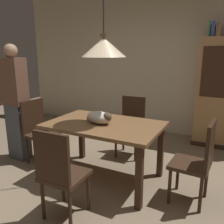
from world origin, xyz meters
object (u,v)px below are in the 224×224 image
(chair_right_side, at_px, (198,159))
(chair_far_back, at_px, (131,123))
(dining_table, at_px, (104,131))
(book_blue_wide, at_px, (214,29))
(pendant_lamp, at_px, (104,47))
(chair_left_side, at_px, (38,128))
(book_brown_thick, at_px, (219,30))
(person_standing, at_px, (16,103))
(book_green_slim, at_px, (210,29))
(cat_sleeping, at_px, (100,117))
(chair_near_front, at_px, (60,171))

(chair_right_side, xyz_separation_m, chair_far_back, (-1.13, 0.88, 0.00))
(dining_table, height_order, book_blue_wide, book_blue_wide)
(chair_far_back, bearing_deg, pendant_lamp, -89.75)
(chair_left_side, relative_size, book_brown_thick, 3.88)
(dining_table, xyz_separation_m, book_blue_wide, (0.98, 1.94, 1.32))
(book_brown_thick, bearing_deg, person_standing, -141.78)
(pendant_lamp, distance_m, person_standing, 1.67)
(pendant_lamp, relative_size, person_standing, 0.75)
(chair_right_side, bearing_deg, chair_left_side, 179.66)
(pendant_lamp, distance_m, book_brown_thick, 2.23)
(chair_left_side, xyz_separation_m, book_green_slim, (2.05, 1.93, 1.47))
(chair_right_side, distance_m, cat_sleeping, 1.22)
(chair_left_side, height_order, pendant_lamp, pendant_lamp)
(pendant_lamp, relative_size, book_green_slim, 5.00)
(dining_table, relative_size, pendant_lamp, 1.08)
(chair_near_front, relative_size, chair_far_back, 1.00)
(book_brown_thick, bearing_deg, cat_sleeping, -119.38)
(chair_left_side, height_order, chair_far_back, same)
(chair_left_side, relative_size, book_blue_wide, 3.88)
(dining_table, xyz_separation_m, chair_near_front, (0.00, -0.88, -0.14))
(chair_far_back, xyz_separation_m, book_blue_wide, (0.99, 1.06, 1.46))
(dining_table, height_order, chair_left_side, chair_left_side)
(cat_sleeping, distance_m, book_green_slim, 2.48)
(chair_right_side, relative_size, book_green_slim, 3.58)
(chair_left_side, distance_m, chair_far_back, 1.42)
(chair_left_side, distance_m, pendant_lamp, 1.61)
(book_blue_wide, bearing_deg, pendant_lamp, -116.92)
(dining_table, xyz_separation_m, chair_right_side, (1.13, -0.00, -0.14))
(book_green_slim, xyz_separation_m, book_blue_wide, (0.06, 0.00, -0.01))
(chair_near_front, height_order, book_green_slim, book_green_slim)
(chair_left_side, xyz_separation_m, chair_right_side, (2.26, -0.01, 0.00))
(chair_far_back, relative_size, book_blue_wide, 3.88)
(dining_table, distance_m, book_blue_wide, 2.54)
(chair_far_back, relative_size, person_standing, 0.54)
(dining_table, relative_size, book_green_slim, 5.38)
(chair_left_side, bearing_deg, chair_right_side, -0.34)
(cat_sleeping, bearing_deg, chair_right_side, 1.28)
(chair_far_back, bearing_deg, cat_sleeping, -92.85)
(chair_right_side, height_order, pendant_lamp, pendant_lamp)
(chair_near_front, relative_size, book_blue_wide, 3.88)
(person_standing, bearing_deg, pendant_lamp, 2.19)
(dining_table, height_order, chair_right_side, chair_right_side)
(book_brown_thick, height_order, person_standing, book_brown_thick)
(dining_table, distance_m, chair_far_back, 0.89)
(pendant_lamp, bearing_deg, book_blue_wide, 63.08)
(dining_table, bearing_deg, chair_right_side, -0.23)
(chair_far_back, relative_size, pendant_lamp, 0.72)
(chair_left_side, relative_size, chair_far_back, 1.00)
(book_brown_thick, distance_m, person_standing, 3.40)
(chair_left_side, distance_m, chair_right_side, 2.26)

